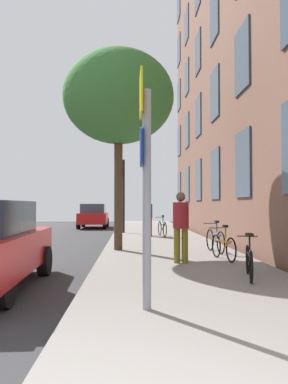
{
  "coord_description": "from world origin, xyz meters",
  "views": [
    {
      "loc": [
        -0.13,
        -2.25,
        1.55
      ],
      "look_at": [
        0.31,
        10.77,
        1.98
      ],
      "focal_mm": 37.69,
      "sensor_mm": 36.0,
      "label": 1
    }
  ],
  "objects_px": {
    "tree_near": "(119,98)",
    "traffic_light": "(122,183)",
    "bicycle_3": "(162,228)",
    "car_1": "(93,216)",
    "bicycle_0": "(249,261)",
    "bicycle_2": "(215,240)",
    "sign_post": "(145,173)",
    "pedestrian_0": "(181,222)",
    "bicycle_1": "(223,246)",
    "pedestrian_1": "(148,215)"
  },
  "relations": [
    {
      "from": "tree_near",
      "to": "traffic_light",
      "type": "bearing_deg",
      "value": 90.46
    },
    {
      "from": "bicycle_3",
      "to": "car_1",
      "type": "relative_size",
      "value": 0.4
    },
    {
      "from": "bicycle_0",
      "to": "bicycle_2",
      "type": "height_order",
      "value": "bicycle_2"
    },
    {
      "from": "bicycle_0",
      "to": "car_1",
      "type": "xyz_separation_m",
      "value": [
        -4.82,
        19.38,
        0.38
      ]
    },
    {
      "from": "traffic_light",
      "to": "car_1",
      "type": "xyz_separation_m",
      "value": [
        -2.04,
        6.24,
        -1.88
      ]
    },
    {
      "from": "sign_post",
      "to": "traffic_light",
      "type": "bearing_deg",
      "value": 92.45
    },
    {
      "from": "tree_near",
      "to": "bicycle_0",
      "type": "distance_m",
      "value": 7.36
    },
    {
      "from": "tree_near",
      "to": "bicycle_2",
      "type": "relative_size",
      "value": 3.87
    },
    {
      "from": "traffic_light",
      "to": "bicycle_0",
      "type": "bearing_deg",
      "value": -78.03
    },
    {
      "from": "bicycle_3",
      "to": "pedestrian_0",
      "type": "height_order",
      "value": "pedestrian_0"
    },
    {
      "from": "tree_near",
      "to": "pedestrian_0",
      "type": "relative_size",
      "value": 3.68
    },
    {
      "from": "bicycle_0",
      "to": "bicycle_1",
      "type": "relative_size",
      "value": 0.99
    },
    {
      "from": "pedestrian_0",
      "to": "car_1",
      "type": "height_order",
      "value": "pedestrian_0"
    },
    {
      "from": "bicycle_1",
      "to": "pedestrian_1",
      "type": "xyz_separation_m",
      "value": [
        -1.61,
        8.14,
        0.64
      ]
    },
    {
      "from": "sign_post",
      "to": "tree_near",
      "type": "xyz_separation_m",
      "value": [
        -0.59,
        7.36,
        3.04
      ]
    },
    {
      "from": "bicycle_3",
      "to": "car_1",
      "type": "xyz_separation_m",
      "value": [
        -3.96,
        8.75,
        0.34
      ]
    },
    {
      "from": "bicycle_2",
      "to": "pedestrian_0",
      "type": "xyz_separation_m",
      "value": [
        -1.32,
        -2.18,
        0.63
      ]
    },
    {
      "from": "bicycle_3",
      "to": "bicycle_1",
      "type": "bearing_deg",
      "value": -83.07
    },
    {
      "from": "sign_post",
      "to": "bicycle_0",
      "type": "distance_m",
      "value": 3.47
    },
    {
      "from": "bicycle_2",
      "to": "pedestrian_1",
      "type": "xyz_separation_m",
      "value": [
        -1.75,
        6.46,
        0.61
      ]
    },
    {
      "from": "sign_post",
      "to": "bicycle_1",
      "type": "bearing_deg",
      "value": 65.54
    },
    {
      "from": "bicycle_1",
      "to": "bicycle_2",
      "type": "distance_m",
      "value": 1.68
    },
    {
      "from": "tree_near",
      "to": "car_1",
      "type": "distance_m",
      "value": 15.04
    },
    {
      "from": "tree_near",
      "to": "pedestrian_0",
      "type": "height_order",
      "value": "tree_near"
    },
    {
      "from": "sign_post",
      "to": "car_1",
      "type": "distance_m",
      "value": 21.85
    },
    {
      "from": "sign_post",
      "to": "pedestrian_1",
      "type": "xyz_separation_m",
      "value": [
        0.62,
        13.04,
        -0.89
      ]
    },
    {
      "from": "traffic_light",
      "to": "tree_near",
      "type": "height_order",
      "value": "tree_near"
    },
    {
      "from": "bicycle_0",
      "to": "bicycle_2",
      "type": "xyz_separation_m",
      "value": [
        0.24,
        4.31,
        0.03
      ]
    },
    {
      "from": "bicycle_3",
      "to": "pedestrian_1",
      "type": "relative_size",
      "value": 1.0
    },
    {
      "from": "pedestrian_0",
      "to": "pedestrian_1",
      "type": "relative_size",
      "value": 1.01
    },
    {
      "from": "car_1",
      "to": "bicycle_0",
      "type": "bearing_deg",
      "value": -76.02
    },
    {
      "from": "tree_near",
      "to": "pedestrian_1",
      "type": "distance_m",
      "value": 7.01
    },
    {
      "from": "bicycle_1",
      "to": "bicycle_3",
      "type": "xyz_separation_m",
      "value": [
        -0.97,
        8.0,
        0.02
      ]
    },
    {
      "from": "bicycle_1",
      "to": "pedestrian_1",
      "type": "height_order",
      "value": "pedestrian_1"
    },
    {
      "from": "sign_post",
      "to": "bicycle_0",
      "type": "relative_size",
      "value": 2.05
    },
    {
      "from": "bicycle_1",
      "to": "car_1",
      "type": "height_order",
      "value": "car_1"
    },
    {
      "from": "traffic_light",
      "to": "tree_near",
      "type": "bearing_deg",
      "value": -89.54
    },
    {
      "from": "traffic_light",
      "to": "bicycle_2",
      "type": "bearing_deg",
      "value": -71.06
    },
    {
      "from": "bicycle_3",
      "to": "car_1",
      "type": "height_order",
      "value": "car_1"
    },
    {
      "from": "traffic_light",
      "to": "car_1",
      "type": "distance_m",
      "value": 6.83
    },
    {
      "from": "sign_post",
      "to": "bicycle_1",
      "type": "height_order",
      "value": "sign_post"
    },
    {
      "from": "tree_near",
      "to": "car_1",
      "type": "bearing_deg",
      "value": 98.37
    },
    {
      "from": "bicycle_2",
      "to": "bicycle_3",
      "type": "xyz_separation_m",
      "value": [
        -1.11,
        6.32,
        0.0
      ]
    },
    {
      "from": "bicycle_0",
      "to": "bicycle_3",
      "type": "bearing_deg",
      "value": 94.67
    },
    {
      "from": "bicycle_2",
      "to": "pedestrian_0",
      "type": "height_order",
      "value": "pedestrian_0"
    },
    {
      "from": "pedestrian_1",
      "to": "bicycle_0",
      "type": "bearing_deg",
      "value": -82.02
    },
    {
      "from": "traffic_light",
      "to": "bicycle_0",
      "type": "distance_m",
      "value": 13.61
    },
    {
      "from": "traffic_light",
      "to": "bicycle_0",
      "type": "height_order",
      "value": "traffic_light"
    },
    {
      "from": "tree_near",
      "to": "bicycle_1",
      "type": "height_order",
      "value": "tree_near"
    },
    {
      "from": "bicycle_3",
      "to": "pedestrian_1",
      "type": "bearing_deg",
      "value": 167.27
    }
  ]
}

